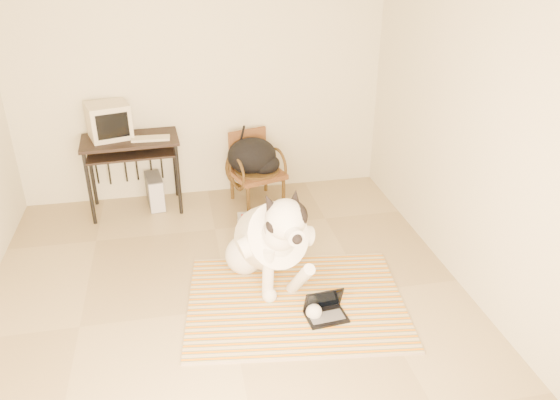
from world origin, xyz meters
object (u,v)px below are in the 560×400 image
object	(u,v)px
crt_monitor	(109,121)
backpack	(254,157)
rattan_chair	(255,168)
computer_desk	(131,149)
pc_tower	(155,191)
laptop	(325,310)
dog	(271,240)

from	to	relation	value
crt_monitor	backpack	xyz separation A→B (m)	(1.47, -0.16, -0.46)
rattan_chair	backpack	distance (m)	0.15
backpack	crt_monitor	bearing A→B (deg)	173.65
computer_desk	crt_monitor	bearing A→B (deg)	155.50
backpack	pc_tower	bearing A→B (deg)	173.98
computer_desk	backpack	world-z (taller)	computer_desk
computer_desk	pc_tower	bearing A→B (deg)	10.95
computer_desk	laptop	bearing A→B (deg)	-55.51
crt_monitor	rattan_chair	bearing A→B (deg)	-4.77
backpack	computer_desk	bearing A→B (deg)	176.53
dog	pc_tower	xyz separation A→B (m)	(-0.99, 1.65, -0.23)
rattan_chair	crt_monitor	bearing A→B (deg)	175.23
crt_monitor	rattan_chair	distance (m)	1.61
crt_monitor	pc_tower	distance (m)	0.90
dog	pc_tower	world-z (taller)	dog
dog	crt_monitor	xyz separation A→B (m)	(-1.37, 1.70, 0.59)
pc_tower	backpack	distance (m)	1.16
dog	backpack	xyz separation A→B (m)	(0.10, 1.53, 0.14)
rattan_chair	backpack	world-z (taller)	rattan_chair
computer_desk	backpack	bearing A→B (deg)	-3.47
pc_tower	backpack	world-z (taller)	backpack
dog	rattan_chair	distance (m)	1.58
laptop	pc_tower	bearing A→B (deg)	120.51
computer_desk	rattan_chair	distance (m)	1.33
laptop	rattan_chair	bearing A→B (deg)	95.56
computer_desk	crt_monitor	world-z (taller)	crt_monitor
crt_monitor	backpack	bearing A→B (deg)	-6.35
laptop	pc_tower	size ratio (longest dim) A/B	0.84
dog	computer_desk	distance (m)	2.02
dog	backpack	bearing A→B (deg)	86.17
dog	computer_desk	bearing A→B (deg)	126.27
rattan_chair	dog	bearing A→B (deg)	-94.25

